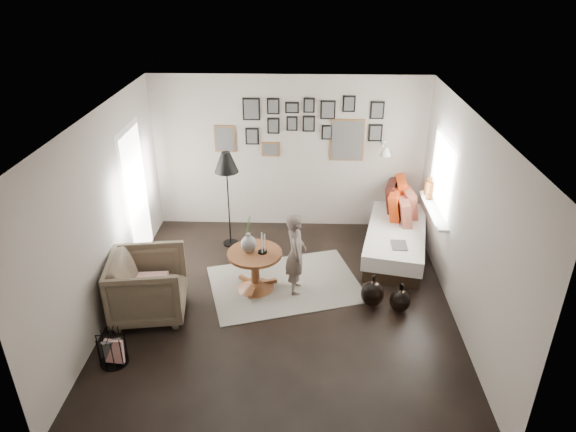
{
  "coord_description": "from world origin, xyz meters",
  "views": [
    {
      "loc": [
        0.26,
        -5.66,
        4.21
      ],
      "look_at": [
        0.05,
        0.5,
        1.1
      ],
      "focal_mm": 32.0,
      "sensor_mm": 36.0,
      "label": 1
    }
  ],
  "objects_px": {
    "daybed": "(395,233)",
    "armchair": "(149,286)",
    "vase": "(248,241)",
    "pedestal_table": "(255,272)",
    "floor_lamp": "(226,166)",
    "magazine_basket": "(112,349)",
    "demijohn_small": "(400,301)",
    "demijohn_large": "(372,293)",
    "child": "(296,254)"
  },
  "relations": [
    {
      "from": "pedestal_table",
      "to": "vase",
      "type": "relative_size",
      "value": 1.4
    },
    {
      "from": "floor_lamp",
      "to": "demijohn_small",
      "type": "xyz_separation_m",
      "value": [
        2.48,
        -1.7,
        -1.21
      ]
    },
    {
      "from": "demijohn_small",
      "to": "daybed",
      "type": "bearing_deg",
      "value": 84.17
    },
    {
      "from": "floor_lamp",
      "to": "magazine_basket",
      "type": "bearing_deg",
      "value": -109.38
    },
    {
      "from": "demijohn_large",
      "to": "child",
      "type": "height_order",
      "value": "child"
    },
    {
      "from": "magazine_basket",
      "to": "daybed",
      "type": "bearing_deg",
      "value": 36.53
    },
    {
      "from": "daybed",
      "to": "demijohn_large",
      "type": "height_order",
      "value": "daybed"
    },
    {
      "from": "child",
      "to": "vase",
      "type": "bearing_deg",
      "value": 81.81
    },
    {
      "from": "vase",
      "to": "demijohn_small",
      "type": "distance_m",
      "value": 2.17
    },
    {
      "from": "vase",
      "to": "demijohn_large",
      "type": "relative_size",
      "value": 1.15
    },
    {
      "from": "demijohn_large",
      "to": "child",
      "type": "relative_size",
      "value": 0.39
    },
    {
      "from": "pedestal_table",
      "to": "magazine_basket",
      "type": "xyz_separation_m",
      "value": [
        -1.51,
        -1.54,
        -0.08
      ]
    },
    {
      "from": "pedestal_table",
      "to": "demijohn_small",
      "type": "bearing_deg",
      "value": -12.89
    },
    {
      "from": "vase",
      "to": "floor_lamp",
      "type": "xyz_separation_m",
      "value": [
        -0.45,
        1.23,
        0.61
      ]
    },
    {
      "from": "vase",
      "to": "armchair",
      "type": "bearing_deg",
      "value": -153.29
    },
    {
      "from": "vase",
      "to": "armchair",
      "type": "xyz_separation_m",
      "value": [
        -1.24,
        -0.62,
        -0.33
      ]
    },
    {
      "from": "floor_lamp",
      "to": "pedestal_table",
      "type": "bearing_deg",
      "value": -67.28
    },
    {
      "from": "magazine_basket",
      "to": "pedestal_table",
      "type": "bearing_deg",
      "value": 45.61
    },
    {
      "from": "floor_lamp",
      "to": "magazine_basket",
      "type": "relative_size",
      "value": 4.05
    },
    {
      "from": "pedestal_table",
      "to": "magazine_basket",
      "type": "distance_m",
      "value": 2.16
    },
    {
      "from": "pedestal_table",
      "to": "vase",
      "type": "xyz_separation_m",
      "value": [
        -0.08,
        0.02,
        0.49
      ]
    },
    {
      "from": "armchair",
      "to": "demijohn_small",
      "type": "height_order",
      "value": "armchair"
    },
    {
      "from": "floor_lamp",
      "to": "demijohn_small",
      "type": "distance_m",
      "value": 3.24
    },
    {
      "from": "demijohn_small",
      "to": "child",
      "type": "height_order",
      "value": "child"
    },
    {
      "from": "demijohn_large",
      "to": "magazine_basket",
      "type": "bearing_deg",
      "value": -158.72
    },
    {
      "from": "demijohn_small",
      "to": "vase",
      "type": "bearing_deg",
      "value": 167.06
    },
    {
      "from": "pedestal_table",
      "to": "floor_lamp",
      "type": "distance_m",
      "value": 1.75
    },
    {
      "from": "floor_lamp",
      "to": "child",
      "type": "bearing_deg",
      "value": -49.48
    },
    {
      "from": "floor_lamp",
      "to": "magazine_basket",
      "type": "distance_m",
      "value": 3.19
    },
    {
      "from": "floor_lamp",
      "to": "magazine_basket",
      "type": "xyz_separation_m",
      "value": [
        -0.98,
        -2.79,
        -1.18
      ]
    },
    {
      "from": "daybed",
      "to": "magazine_basket",
      "type": "distance_m",
      "value": 4.52
    },
    {
      "from": "armchair",
      "to": "floor_lamp",
      "type": "height_order",
      "value": "floor_lamp"
    },
    {
      "from": "vase",
      "to": "floor_lamp",
      "type": "height_order",
      "value": "floor_lamp"
    },
    {
      "from": "magazine_basket",
      "to": "demijohn_large",
      "type": "relative_size",
      "value": 0.83
    },
    {
      "from": "vase",
      "to": "pedestal_table",
      "type": "bearing_deg",
      "value": -14.04
    },
    {
      "from": "vase",
      "to": "magazine_basket",
      "type": "height_order",
      "value": "vase"
    },
    {
      "from": "vase",
      "to": "child",
      "type": "distance_m",
      "value": 0.67
    },
    {
      "from": "daybed",
      "to": "magazine_basket",
      "type": "relative_size",
      "value": 5.42
    },
    {
      "from": "daybed",
      "to": "armchair",
      "type": "bearing_deg",
      "value": -140.87
    },
    {
      "from": "pedestal_table",
      "to": "child",
      "type": "distance_m",
      "value": 0.65
    },
    {
      "from": "floor_lamp",
      "to": "vase",
      "type": "bearing_deg",
      "value": -70.17
    },
    {
      "from": "child",
      "to": "daybed",
      "type": "bearing_deg",
      "value": -57.37
    },
    {
      "from": "daybed",
      "to": "demijohn_small",
      "type": "distance_m",
      "value": 1.61
    },
    {
      "from": "daybed",
      "to": "demijohn_large",
      "type": "bearing_deg",
      "value": -97.03
    },
    {
      "from": "pedestal_table",
      "to": "vase",
      "type": "bearing_deg",
      "value": 165.96
    },
    {
      "from": "daybed",
      "to": "magazine_basket",
      "type": "xyz_separation_m",
      "value": [
        -3.63,
        -2.69,
        -0.12
      ]
    },
    {
      "from": "pedestal_table",
      "to": "demijohn_small",
      "type": "distance_m",
      "value": 2.01
    },
    {
      "from": "pedestal_table",
      "to": "demijohn_large",
      "type": "bearing_deg",
      "value": -11.53
    },
    {
      "from": "vase",
      "to": "armchair",
      "type": "height_order",
      "value": "vase"
    },
    {
      "from": "daybed",
      "to": "demijohn_small",
      "type": "bearing_deg",
      "value": -83.68
    }
  ]
}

